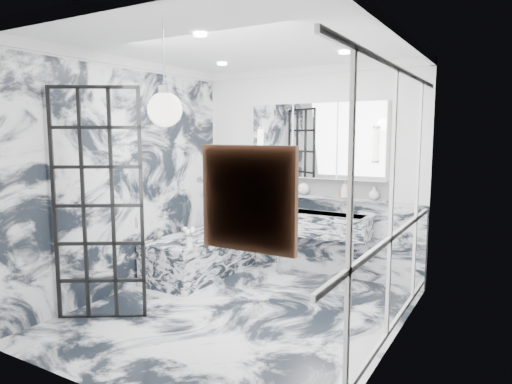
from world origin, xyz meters
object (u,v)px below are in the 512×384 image
Objects in this scene: crittall_door at (98,206)px; trough_sink at (310,223)px; bathtub at (201,255)px; mirror_cabinet at (317,141)px.

crittall_door reaches higher than trough_sink.
bathtub is at bearing -153.52° from trough_sink.
crittall_door is 2.93m from mirror_cabinet.
crittall_door is 1.48× the size of trough_sink.
bathtub is at bearing -147.94° from mirror_cabinet.
mirror_cabinet is (1.32, 2.54, 0.64)m from crittall_door.
crittall_door reaches higher than bathtub.
trough_sink is at bearing 26.48° from bathtub.
mirror_cabinet is 2.20m from bathtub.
trough_sink is at bearing 28.15° from crittall_door.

